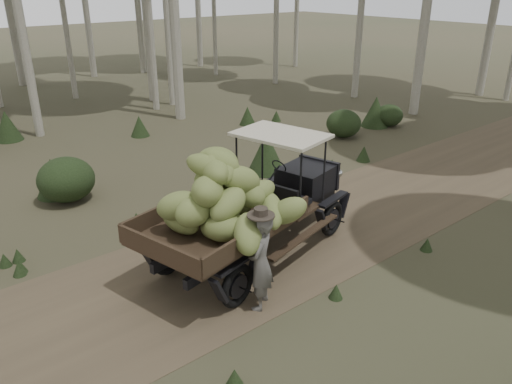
{
  "coord_description": "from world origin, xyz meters",
  "views": [
    {
      "loc": [
        -5.86,
        -7.39,
        5.55
      ],
      "look_at": [
        0.15,
        -0.01,
        1.45
      ],
      "focal_mm": 35.0,
      "sensor_mm": 36.0,
      "label": 1
    }
  ],
  "objects": [
    {
      "name": "farmer",
      "position": [
        -1.0,
        -1.56,
        0.94
      ],
      "size": [
        0.79,
        0.74,
        1.98
      ],
      "rotation": [
        0.0,
        0.0,
        3.76
      ],
      "color": "#56534E",
      "rests_on": "ground"
    },
    {
      "name": "banana_truck",
      "position": [
        -0.46,
        -0.24,
        1.61
      ],
      "size": [
        5.71,
        3.38,
        2.8
      ],
      "rotation": [
        0.0,
        0.0,
        0.23
      ],
      "color": "black",
      "rests_on": "ground"
    },
    {
      "name": "ground",
      "position": [
        0.0,
        0.0,
        0.0
      ],
      "size": [
        120.0,
        120.0,
        0.0
      ],
      "primitive_type": "plane",
      "color": "#473D2B",
      "rests_on": "ground"
    },
    {
      "name": "dirt_track",
      "position": [
        0.0,
        0.0,
        0.0
      ],
      "size": [
        70.0,
        4.0,
        0.01
      ],
      "primitive_type": "cube",
      "color": "brown",
      "rests_on": "ground"
    },
    {
      "name": "undergrowth",
      "position": [
        -0.3,
        -1.66,
        0.57
      ],
      "size": [
        23.25,
        25.01,
        1.39
      ],
      "color": "#233319",
      "rests_on": "ground"
    }
  ]
}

